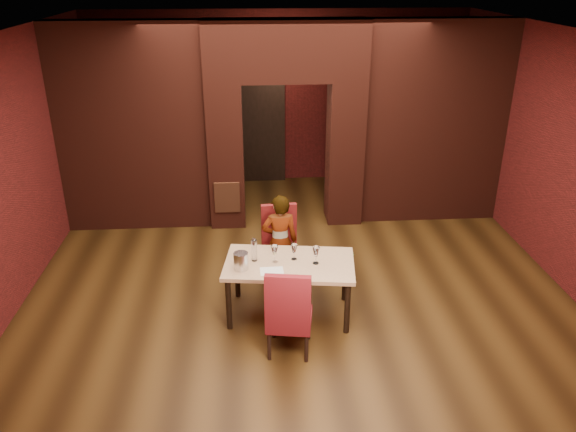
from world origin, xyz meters
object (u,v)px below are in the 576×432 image
object	(u,v)px
chair_near	(289,309)
water_bottle	(254,250)
dining_table	(289,288)
potted_plant	(340,262)
person_seated	(280,241)
chair_far	(281,246)
wine_glass_b	(294,252)
wine_glass_a	(275,254)
wine_bucket	(241,261)
wine_glass_c	(316,255)

from	to	relation	value
chair_near	water_bottle	size ratio (longest dim) A/B	3.66
dining_table	potted_plant	world-z (taller)	dining_table
person_seated	chair_far	bearing A→B (deg)	-105.85
chair_near	wine_glass_b	xyz separation A→B (m)	(0.11, 0.77, 0.28)
wine_glass_b	water_bottle	xyz separation A→B (m)	(-0.47, 0.00, 0.05)
wine_glass_a	wine_glass_b	bearing A→B (deg)	13.04
chair_far	chair_near	world-z (taller)	chair_near
chair_far	chair_near	distance (m)	1.48
chair_far	potted_plant	size ratio (longest dim) A/B	2.46
chair_near	wine_bucket	size ratio (longest dim) A/B	5.09
dining_table	person_seated	xyz separation A→B (m)	(-0.07, 0.69, 0.29)
wine_glass_b	potted_plant	bearing A→B (deg)	48.89
water_bottle	wine_glass_a	bearing A→B (deg)	-13.71
chair_far	wine_glass_c	world-z (taller)	chair_far
chair_near	wine_glass_c	world-z (taller)	chair_near
chair_near	water_bottle	xyz separation A→B (m)	(-0.36, 0.77, 0.33)
chair_far	water_bottle	world-z (taller)	chair_far
person_seated	water_bottle	bearing A→B (deg)	56.97
wine_glass_a	water_bottle	bearing A→B (deg)	166.29
wine_glass_b	chair_near	bearing A→B (deg)	-98.27
person_seated	chair_near	bearing A→B (deg)	86.73
dining_table	chair_near	size ratio (longest dim) A/B	1.44
dining_table	water_bottle	bearing A→B (deg)	177.17
wine_glass_a	wine_glass_c	bearing A→B (deg)	-7.66
chair_near	water_bottle	bearing A→B (deg)	-55.96
chair_far	wine_glass_b	size ratio (longest dim) A/B	5.36
dining_table	wine_bucket	size ratio (longest dim) A/B	7.34
wine_glass_a	water_bottle	size ratio (longest dim) A/B	0.74
person_seated	wine_glass_a	size ratio (longest dim) A/B	6.04
chair_near	wine_bucket	distance (m)	0.83
dining_table	wine_glass_c	size ratio (longest dim) A/B	7.09
wine_bucket	potted_plant	xyz separation A→B (m)	(1.32, 0.98, -0.60)
person_seated	water_bottle	size ratio (longest dim) A/B	4.48
person_seated	wine_glass_b	distance (m)	0.65
wine_glass_c	water_bottle	distance (m)	0.73
potted_plant	wine_glass_b	bearing A→B (deg)	-131.11
wine_bucket	wine_glass_a	bearing A→B (deg)	19.26
dining_table	wine_glass_c	bearing A→B (deg)	-1.44
dining_table	wine_bucket	bearing A→B (deg)	-160.53
wine_glass_b	wine_bucket	world-z (taller)	wine_bucket
wine_glass_b	water_bottle	world-z (taller)	water_bottle
dining_table	potted_plant	xyz separation A→B (m)	(0.75, 0.86, -0.14)
chair_near	wine_glass_a	bearing A→B (deg)	-71.15
chair_far	water_bottle	size ratio (longest dim) A/B	3.61
chair_far	wine_glass_c	size ratio (longest dim) A/B	4.85
wine_glass_b	wine_glass_c	bearing A→B (deg)	-25.77
person_seated	wine_glass_c	world-z (taller)	person_seated
chair_near	wine_glass_a	world-z (taller)	chair_near
water_bottle	wine_glass_c	bearing A→B (deg)	-9.68
wine_glass_c	wine_bucket	distance (m)	0.87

